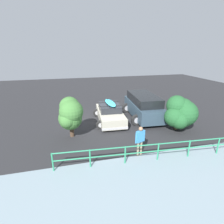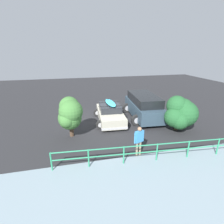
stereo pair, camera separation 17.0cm
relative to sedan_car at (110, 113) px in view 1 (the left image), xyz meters
The scene contains 7 objects.
ground_plane 0.68m from the sedan_car, 32.33° to the right, with size 44.00×44.00×0.02m, color #28282B.
sedan_car is the anchor object (origin of this frame).
suv_car 2.73m from the sedan_car, behind, with size 2.90×4.88×1.86m.
person_bystander 4.79m from the sedan_car, 94.86° to the left, with size 0.59×0.32×1.58m.
railing_fence 5.48m from the sedan_car, 101.68° to the left, with size 9.88×0.82×0.90m.
bush_near_left 3.66m from the sedan_car, 35.42° to the left, with size 1.47×1.61×2.54m.
bush_near_right 4.94m from the sedan_car, 146.86° to the left, with size 2.21×1.78×2.35m.
Camera 1 is at (2.62, 12.05, 5.12)m, focal length 28.00 mm.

